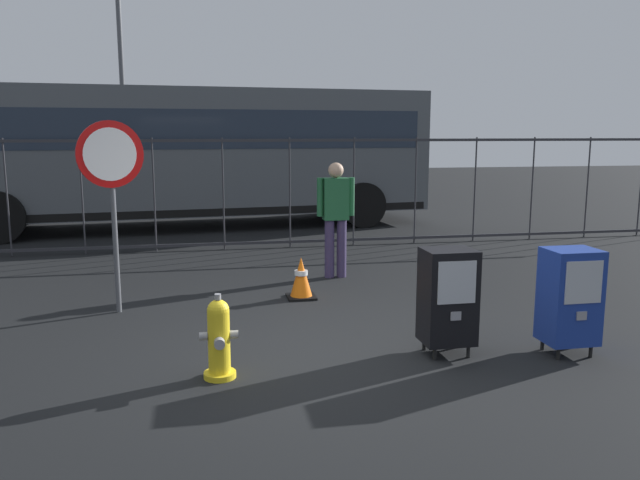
# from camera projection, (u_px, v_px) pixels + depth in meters

# --- Properties ---
(ground_plane) EXTENTS (60.00, 60.00, 0.00)m
(ground_plane) POSITION_uv_depth(u_px,v_px,m) (313.00, 354.00, 6.05)
(ground_plane) COLOR black
(fire_hydrant) EXTENTS (0.33, 0.32, 0.75)m
(fire_hydrant) POSITION_uv_depth(u_px,v_px,m) (219.00, 339.00, 5.42)
(fire_hydrant) COLOR yellow
(fire_hydrant) RESTS_ON ground_plane
(newspaper_box_primary) EXTENTS (0.48, 0.42, 1.02)m
(newspaper_box_primary) POSITION_uv_depth(u_px,v_px,m) (570.00, 296.00, 5.98)
(newspaper_box_primary) COLOR black
(newspaper_box_primary) RESTS_ON ground_plane
(newspaper_box_secondary) EXTENTS (0.48, 0.42, 1.02)m
(newspaper_box_secondary) POSITION_uv_depth(u_px,v_px,m) (448.00, 296.00, 5.97)
(newspaper_box_secondary) COLOR black
(newspaper_box_secondary) RESTS_ON ground_plane
(stop_sign) EXTENTS (0.71, 0.31, 2.23)m
(stop_sign) POSITION_uv_depth(u_px,v_px,m) (112.00, 176.00, 7.19)
(stop_sign) COLOR #4C4F54
(stop_sign) RESTS_ON ground_plane
(pedestrian) EXTENTS (0.55, 0.22, 1.67)m
(pedestrian) POSITION_uv_depth(u_px,v_px,m) (336.00, 213.00, 9.11)
(pedestrian) COLOR #382D51
(pedestrian) RESTS_ON ground_plane
(traffic_cone) EXTENTS (0.36, 0.36, 0.53)m
(traffic_cone) POSITION_uv_depth(u_px,v_px,m) (301.00, 278.00, 8.06)
(traffic_cone) COLOR black
(traffic_cone) RESTS_ON ground_plane
(fence_barrier) EXTENTS (18.03, 0.04, 2.00)m
(fence_barrier) POSITION_uv_depth(u_px,v_px,m) (257.00, 193.00, 11.40)
(fence_barrier) COLOR #2D2D33
(fence_barrier) RESTS_ON ground_plane
(bus_near) EXTENTS (10.69, 3.57, 3.00)m
(bus_near) POSITION_uv_depth(u_px,v_px,m) (188.00, 150.00, 13.96)
(bus_near) COLOR #4C5156
(bus_near) RESTS_ON ground_plane
(street_light_near_left) EXTENTS (0.32, 0.32, 8.02)m
(street_light_near_left) POSITION_uv_depth(u_px,v_px,m) (120.00, 40.00, 17.28)
(street_light_near_left) COLOR #4C4F54
(street_light_near_left) RESTS_ON ground_plane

